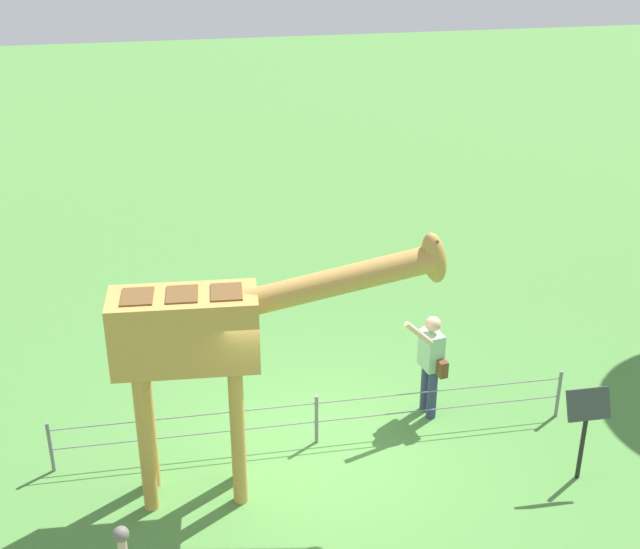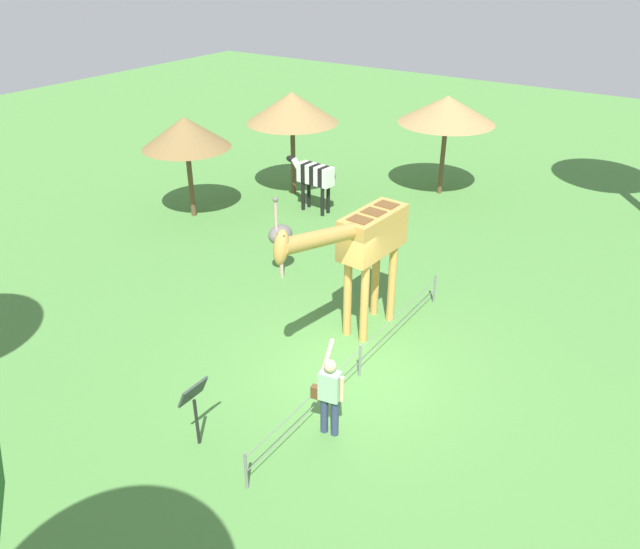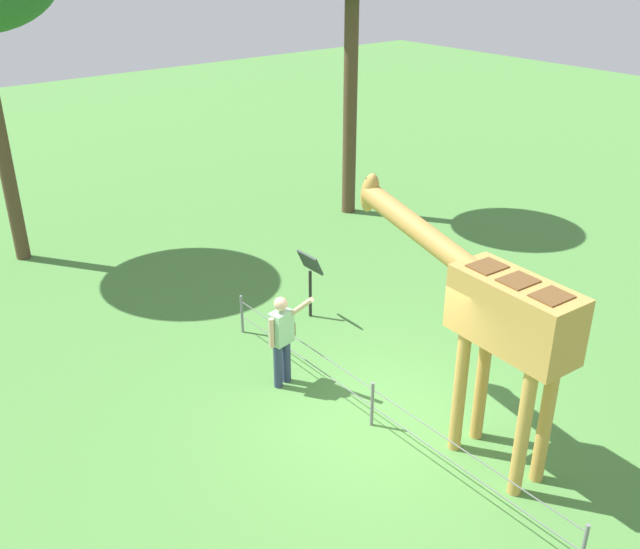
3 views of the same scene
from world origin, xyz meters
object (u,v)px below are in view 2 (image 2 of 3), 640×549
(shade_hut_far, at_px, (185,133))
(shade_hut_aside, at_px, (447,110))
(visitor, at_px, (329,392))
(shade_hut_near, at_px, (292,108))
(zebra, at_px, (314,176))
(giraffe, at_px, (363,243))
(info_sign, at_px, (194,400))
(ostrich, at_px, (280,235))

(shade_hut_far, height_order, shade_hut_aside, shade_hut_aside)
(visitor, distance_m, shade_hut_aside, 12.69)
(shade_hut_near, bearing_deg, zebra, 58.08)
(shade_hut_near, distance_m, shade_hut_far, 3.72)
(giraffe, height_order, shade_hut_aside, giraffe)
(info_sign, bearing_deg, giraffe, 172.93)
(shade_hut_near, bearing_deg, ostrich, 33.30)
(visitor, height_order, info_sign, visitor)
(giraffe, distance_m, shade_hut_near, 8.93)
(ostrich, bearing_deg, giraffe, 69.53)
(zebra, height_order, shade_hut_aside, shade_hut_aside)
(visitor, bearing_deg, zebra, -143.78)
(zebra, relative_size, shade_hut_near, 0.53)
(visitor, distance_m, shade_hut_far, 10.89)
(visitor, xyz_separation_m, ostrich, (-4.18, -4.26, 0.27))
(info_sign, bearing_deg, zebra, -156.09)
(ostrich, distance_m, info_sign, 6.22)
(giraffe, height_order, ostrich, giraffe)
(visitor, relative_size, shade_hut_near, 0.49)
(giraffe, bearing_deg, ostrich, -110.47)
(giraffe, xyz_separation_m, visitor, (3.03, 1.17, -1.34))
(ostrich, bearing_deg, zebra, -156.13)
(visitor, relative_size, ostrich, 0.75)
(ostrich, height_order, shade_hut_far, shade_hut_far)
(giraffe, bearing_deg, info_sign, -7.07)
(visitor, bearing_deg, shade_hut_near, -140.63)
(shade_hut_near, distance_m, shade_hut_aside, 5.07)
(shade_hut_near, height_order, shade_hut_far, shade_hut_near)
(info_sign, bearing_deg, shade_hut_near, -151.45)
(zebra, relative_size, shade_hut_far, 0.58)
(giraffe, distance_m, zebra, 7.28)
(giraffe, height_order, visitor, giraffe)
(zebra, bearing_deg, shade_hut_aside, 144.42)
(visitor, xyz_separation_m, shade_hut_far, (-5.82, -9.03, 1.77))
(visitor, bearing_deg, shade_hut_aside, -164.39)
(zebra, height_order, info_sign, zebra)
(shade_hut_near, height_order, shade_hut_aside, shade_hut_near)
(shade_hut_aside, distance_m, info_sign, 13.81)
(giraffe, distance_m, ostrich, 3.46)
(zebra, bearing_deg, giraffe, 42.98)
(shade_hut_aside, bearing_deg, zebra, -35.58)
(giraffe, height_order, info_sign, giraffe)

